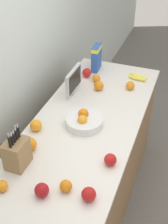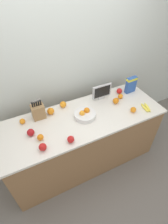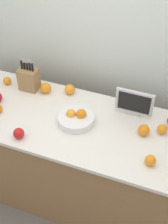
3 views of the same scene
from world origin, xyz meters
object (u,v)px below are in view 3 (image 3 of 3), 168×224
small_monitor (134,103)px  apple_rear (19,133)px  orange_mid_right (7,81)px  orange_front_right (162,129)px  knife_block (29,79)px  orange_near_bowl (150,160)px  fruit_bowl (76,118)px  orange_by_cereal (46,88)px  orange_front_left (144,130)px  orange_front_center (70,89)px

small_monitor → apple_rear: size_ratio=3.62×
orange_mid_right → orange_front_right: bearing=-4.8°
knife_block → orange_near_bowl: size_ratio=3.98×
apple_rear → fruit_bowl: bearing=42.7°
apple_rear → knife_block: bearing=110.6°
apple_rear → orange_mid_right: bearing=128.4°
orange_front_right → orange_by_cereal: (-0.99, 0.13, 0.01)m
apple_rear → orange_near_bowl: bearing=5.8°
orange_near_bowl → orange_front_left: size_ratio=0.90×
orange_mid_right → orange_by_cereal: bearing=2.2°
orange_mid_right → orange_by_cereal: (0.36, 0.01, 0.01)m
apple_rear → orange_front_center: 0.61m
apple_rear → orange_front_left: (0.82, 0.34, 0.00)m
apple_rear → orange_front_center: (0.14, 0.59, 0.00)m
small_monitor → orange_mid_right: small_monitor is taller
small_monitor → orange_front_right: bearing=-25.7°
orange_front_left → apple_rear: bearing=-157.2°
fruit_bowl → orange_by_cereal: (-0.37, 0.24, 0.01)m
orange_mid_right → apple_rear: bearing=-51.6°
orange_front_center → orange_front_right: size_ratio=1.19×
small_monitor → orange_front_right: small_monitor is taller
orange_front_center → apple_rear: bearing=-103.5°
knife_block → apple_rear: bearing=-69.4°
knife_block → orange_by_cereal: bearing=-1.0°
small_monitor → apple_rear: 0.87m
apple_rear → orange_near_bowl: 0.92m
small_monitor → orange_near_bowl: size_ratio=3.84×
knife_block → orange_front_left: knife_block is taller
knife_block → orange_front_right: (1.14, -0.13, -0.06)m
orange_near_bowl → orange_mid_right: size_ratio=1.10×
orange_near_bowl → orange_mid_right: 1.40m
orange_near_bowl → orange_front_center: bearing=147.4°
small_monitor → orange_by_cereal: bearing=179.2°
small_monitor → apple_rear: bearing=-143.1°
fruit_bowl → orange_by_cereal: bearing=147.0°
small_monitor → orange_mid_right: size_ratio=4.21×
orange_near_bowl → orange_by_cereal: (-0.97, 0.44, 0.01)m
orange_near_bowl → orange_front_left: bearing=111.8°
knife_block → fruit_bowl: size_ratio=1.09×
small_monitor → orange_by_cereal: small_monitor is taller
orange_by_cereal → apple_rear: bearing=-84.6°
orange_front_left → orange_front_right: orange_front_left is taller
knife_block → fruit_bowl: knife_block is taller
orange_front_left → knife_block: bearing=169.3°
orange_mid_right → orange_by_cereal: size_ratio=0.76×
orange_near_bowl → knife_block: bearing=158.4°
fruit_bowl → orange_front_center: 0.34m
orange_near_bowl → orange_front_right: (0.02, 0.31, -0.00)m
apple_rear → orange_front_left: 0.89m
orange_mid_right → knife_block: bearing=4.4°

